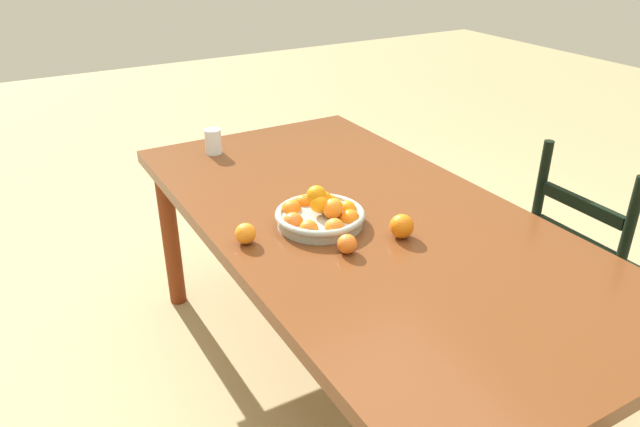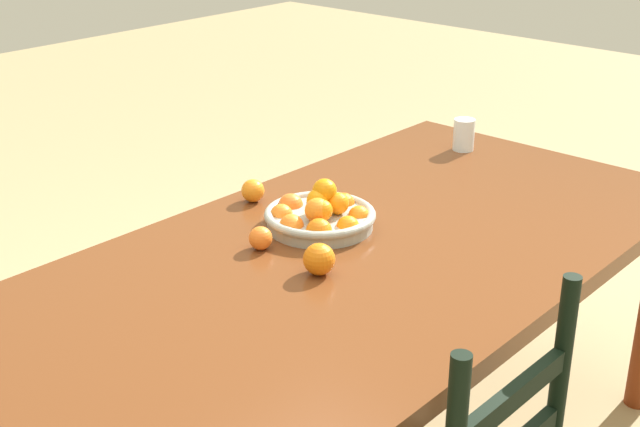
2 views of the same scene
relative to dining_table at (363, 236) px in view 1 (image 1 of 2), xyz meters
The scene contains 8 objects.
ground_plane 0.69m from the dining_table, ahead, with size 12.00×12.00×0.00m, color tan.
dining_table is the anchor object (origin of this frame).
chair_near_window 0.91m from the dining_table, 64.86° to the left, with size 0.43×0.43×0.98m.
fruit_bowl 0.20m from the dining_table, 96.68° to the right, with size 0.30×0.30×0.13m.
orange_loose_0 0.22m from the dining_table, ahead, with size 0.08×0.08×0.08m, color orange.
orange_loose_1 0.28m from the dining_table, 45.22° to the right, with size 0.06×0.06×0.06m, color orange.
orange_loose_2 0.44m from the dining_table, 93.66° to the right, with size 0.07×0.07×0.07m, color orange.
drinking_glass 0.87m from the dining_table, 164.29° to the right, with size 0.07×0.07×0.11m, color silver.
Camera 1 is at (1.51, -1.04, 1.71)m, focal length 33.47 mm.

